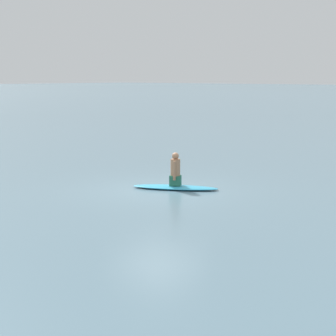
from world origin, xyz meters
TOP-DOWN VIEW (x-y plane):
  - ground_plane at (0.00, 0.00)m, footprint 400.00×400.00m
  - surfboard at (0.53, -0.24)m, footprint 1.86×2.64m
  - person_paddler at (0.53, -0.24)m, footprint 0.43×0.43m

SIDE VIEW (x-z plane):
  - ground_plane at x=0.00m, z-range 0.00..0.00m
  - surfboard at x=0.53m, z-range 0.00..0.11m
  - person_paddler at x=0.53m, z-range 0.06..1.09m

